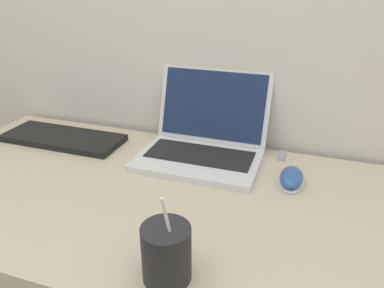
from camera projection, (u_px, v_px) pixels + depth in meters
The scene contains 5 objects.
laptop at pixel (204, 139), 1.12m from camera, with size 0.35×0.31×0.24m.
drink_cup at pixel (166, 252), 0.67m from camera, with size 0.09×0.09×0.18m.
computer_mouse at pixel (291, 178), 0.98m from camera, with size 0.06×0.11×0.04m.
external_keyboard at pixel (63, 138), 1.24m from camera, with size 0.40×0.15×0.02m.
usb_stick at pixel (282, 155), 1.13m from camera, with size 0.02×0.06×0.01m.
Camera 1 is at (0.33, -0.39, 1.26)m, focal length 35.00 mm.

